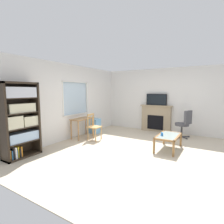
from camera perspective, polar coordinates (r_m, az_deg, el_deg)
name	(u,v)px	position (r m, az deg, el deg)	size (l,w,h in m)	color
ground	(139,150)	(5.22, 8.72, -12.09)	(6.17, 6.19, 0.02)	beige
wall_back_with_window	(72,102)	(6.40, -13.09, 3.17)	(5.17, 0.15, 2.59)	silver
wall_right	(164,100)	(7.46, 16.81, 3.67)	(0.12, 5.39, 2.59)	silver
bookshelf	(20,118)	(4.95, -27.99, -1.74)	(0.90, 0.38, 1.90)	#2D2319
desk_under_window	(82,122)	(6.35, -9.76, -3.17)	(0.88, 0.43, 0.71)	#A37547
wooden_chair	(94,126)	(6.05, -6.03, -4.73)	(0.43, 0.41, 0.90)	tan
plastic_drawer_unit	(95,126)	(7.03, -5.75, -4.51)	(0.35, 0.40, 0.58)	#72ADDB
fireplace	(156,118)	(7.46, 14.21, -2.00)	(0.26, 1.30, 1.10)	tan
tv	(156,100)	(7.37, 14.35, 3.98)	(0.06, 0.83, 0.47)	black
office_chair	(184,123)	(6.74, 22.57, -3.25)	(0.58, 0.62, 1.00)	#4C4C51
coffee_table	(168,137)	(5.30, 18.01, -7.85)	(1.06, 0.56, 0.43)	#8C9E99
sippy_cup	(162,134)	(5.15, 16.06, -6.96)	(0.07, 0.07, 0.09)	#337FD6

